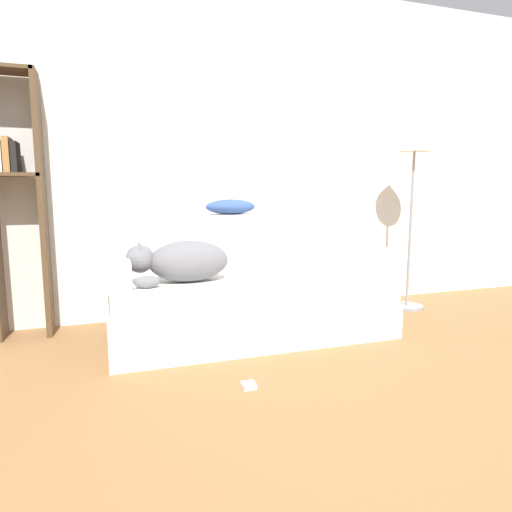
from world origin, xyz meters
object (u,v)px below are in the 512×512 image
object	(u,v)px
couch	(252,306)
bookshelf	(16,192)
throw_pillow	(231,207)
power_adapter	(249,385)
dog	(182,261)
laptop	(267,276)
floor_lamp	(414,158)

from	to	relation	value
couch	bookshelf	world-z (taller)	bookshelf
throw_pillow	power_adapter	xyz separation A→B (m)	(-0.23, -1.13, -0.90)
dog	laptop	world-z (taller)	dog
bookshelf	power_adapter	distance (m)	2.10
bookshelf	power_adapter	bearing A→B (deg)	-47.50
laptop	floor_lamp	bearing A→B (deg)	3.31
couch	power_adapter	distance (m)	0.89
throw_pillow	power_adapter	distance (m)	1.46
dog	power_adapter	world-z (taller)	dog
dog	floor_lamp	size ratio (longest dim) A/B	0.42
throw_pillow	power_adapter	bearing A→B (deg)	-101.40
floor_lamp	couch	bearing A→B (deg)	-169.14
couch	dog	distance (m)	0.62
dog	power_adapter	size ratio (longest dim) A/B	9.25
floor_lamp	power_adapter	world-z (taller)	floor_lamp
throw_pillow	bookshelf	bearing A→B (deg)	171.34
throw_pillow	bookshelf	distance (m)	1.49
floor_lamp	bookshelf	bearing A→B (deg)	175.41
laptop	floor_lamp	world-z (taller)	floor_lamp
throw_pillow	floor_lamp	size ratio (longest dim) A/B	0.24
throw_pillow	dog	bearing A→B (deg)	-138.12
laptop	floor_lamp	size ratio (longest dim) A/B	0.24
couch	floor_lamp	size ratio (longest dim) A/B	1.25
laptop	floor_lamp	xyz separation A→B (m)	(1.47, 0.40, 0.85)
couch	floor_lamp	distance (m)	1.91
laptop	bookshelf	size ratio (longest dim) A/B	0.21
dog	power_adapter	distance (m)	0.95
couch	power_adapter	world-z (taller)	couch
dog	throw_pillow	xyz separation A→B (m)	(0.44, 0.40, 0.33)
dog	bookshelf	xyz separation A→B (m)	(-1.03, 0.62, 0.44)
couch	dog	bearing A→B (deg)	-171.27
throw_pillow	bookshelf	xyz separation A→B (m)	(-1.47, 0.22, 0.11)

